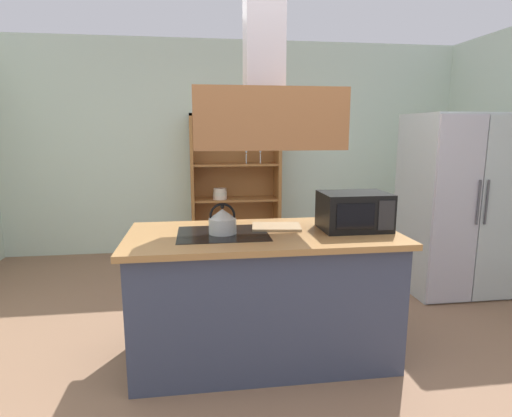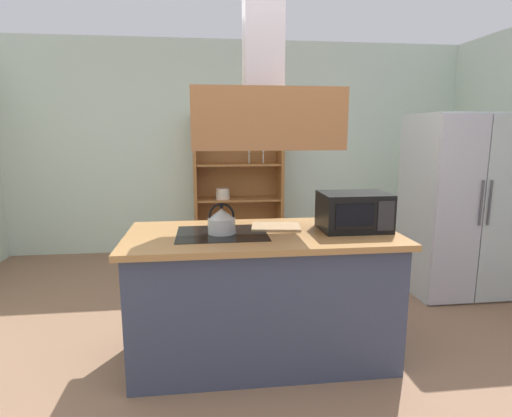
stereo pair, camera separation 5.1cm
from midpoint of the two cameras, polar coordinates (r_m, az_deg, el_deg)
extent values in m
plane|color=#886349|center=(3.00, 2.37, -21.13)|extent=(7.80, 7.80, 0.00)
cube|color=silver|center=(5.53, -3.12, 8.26)|extent=(6.00, 0.12, 2.70)
cube|color=#394158|center=(2.97, 0.45, -12.13)|extent=(1.75, 0.80, 0.86)
cube|color=#AA7742|center=(2.83, 0.46, -3.69)|extent=(1.83, 0.88, 0.04)
cube|color=black|center=(2.80, -5.11, -3.44)|extent=(0.60, 0.48, 0.00)
cube|color=#9C6237|center=(2.74, 0.49, 12.05)|extent=(0.90, 0.70, 0.36)
cube|color=#BAB0B8|center=(2.82, 0.51, 24.66)|extent=(0.24, 0.24, 0.87)
cube|color=#B2BBBC|center=(4.51, 25.27, 0.55)|extent=(0.90, 0.72, 1.74)
cube|color=#BAB6C2|center=(4.08, 25.47, -0.44)|extent=(0.44, 0.03, 1.70)
cube|color=#B5BFC0|center=(4.34, 30.44, -0.26)|extent=(0.44, 0.03, 1.70)
cylinder|color=#4C4C51|center=(4.14, 27.93, 0.74)|extent=(0.02, 0.02, 0.40)
cylinder|color=#4C4C51|center=(4.19, 28.81, 0.76)|extent=(0.02, 0.02, 0.40)
cube|color=#9D6431|center=(5.29, -8.97, 3.05)|extent=(0.04, 0.40, 1.78)
cube|color=#9D6431|center=(5.38, 2.66, 3.30)|extent=(0.04, 0.40, 1.78)
cube|color=#9D6431|center=(5.27, -3.20, 12.68)|extent=(1.12, 0.40, 0.03)
cube|color=#9D6431|center=(5.49, -3.02, -5.66)|extent=(1.12, 0.40, 0.08)
cube|color=#9D6431|center=(5.50, -3.28, 3.44)|extent=(1.12, 0.02, 1.78)
cube|color=#9D6431|center=(5.34, -3.09, 1.29)|extent=(1.04, 0.36, 0.02)
cube|color=#9D6431|center=(5.28, -3.14, 6.07)|extent=(1.04, 0.36, 0.02)
cylinder|color=beige|center=(5.27, -5.24, 1.55)|extent=(0.18, 0.18, 0.05)
cylinder|color=beige|center=(5.26, -5.25, 2.03)|extent=(0.17, 0.17, 0.05)
cylinder|color=beige|center=(5.26, -5.25, 2.52)|extent=(0.16, 0.16, 0.05)
cylinder|color=silver|center=(5.25, -1.63, 6.84)|extent=(0.01, 0.01, 0.12)
cone|color=silver|center=(5.25, -1.64, 7.93)|extent=(0.07, 0.07, 0.08)
cylinder|color=silver|center=(5.27, 0.33, 6.86)|extent=(0.01, 0.01, 0.12)
cone|color=silver|center=(5.27, 0.33, 7.94)|extent=(0.07, 0.07, 0.08)
cylinder|color=#B9BBB9|center=(2.78, -5.13, -2.40)|extent=(0.18, 0.18, 0.10)
cone|color=#B8C1BF|center=(2.77, -5.16, -0.72)|extent=(0.18, 0.18, 0.06)
sphere|color=black|center=(2.76, -5.17, 0.24)|extent=(0.03, 0.03, 0.03)
torus|color=black|center=(2.77, -5.15, -1.00)|extent=(0.17, 0.02, 0.17)
cube|color=tan|center=(2.95, 2.32, -2.52)|extent=(0.37, 0.29, 0.02)
cube|color=black|center=(2.96, 12.82, -0.35)|extent=(0.46, 0.34, 0.26)
cube|color=black|center=(2.78, 13.01, -1.06)|extent=(0.26, 0.01, 0.17)
cube|color=#262628|center=(2.86, 16.98, -0.92)|extent=(0.11, 0.01, 0.20)
camera|label=1|loc=(0.03, -90.46, -0.09)|focal=29.15mm
camera|label=2|loc=(0.03, 89.54, 0.09)|focal=29.15mm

